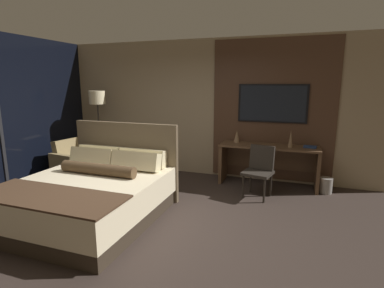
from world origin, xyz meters
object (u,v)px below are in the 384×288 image
(tv, at_px, (272,103))
(desk_chair, at_px, (260,167))
(book, at_px, (310,147))
(vase_short, at_px, (237,136))
(vase_tall, at_px, (291,139))
(bed, at_px, (92,194))
(armchair_by_window, at_px, (80,165))
(floor_lamp, at_px, (97,104))
(desk, at_px, (268,158))
(waste_bin, at_px, (326,185))

(tv, distance_m, desk_chair, 1.35)
(desk_chair, xyz_separation_m, book, (0.81, 0.66, 0.27))
(desk_chair, bearing_deg, vase_short, 139.76)
(vase_short, height_order, book, vase_short)
(vase_tall, bearing_deg, bed, -139.21)
(desk_chair, xyz_separation_m, vase_short, (-0.55, 0.72, 0.37))
(tv, height_order, book, tv)
(book, bearing_deg, desk_chair, -140.57)
(vase_tall, distance_m, book, 0.38)
(armchair_by_window, relative_size, vase_tall, 3.14)
(vase_tall, bearing_deg, tv, 141.74)
(book, bearing_deg, floor_lamp, -176.39)
(vase_short, bearing_deg, tv, 14.18)
(desk, distance_m, book, 0.77)
(bed, height_order, floor_lamp, floor_lamp)
(armchair_by_window, bearing_deg, vase_short, -66.26)
(desk_chair, relative_size, waste_bin, 3.13)
(desk, distance_m, tv, 1.04)
(armchair_by_window, relative_size, book, 4.14)
(armchair_by_window, height_order, waste_bin, armchair_by_window)
(tv, xyz_separation_m, vase_short, (-0.63, -0.16, -0.65))
(vase_tall, xyz_separation_m, waste_bin, (0.65, -0.05, -0.79))
(desk, height_order, floor_lamp, floor_lamp)
(bed, relative_size, vase_short, 9.12)
(bed, distance_m, armchair_by_window, 2.08)
(armchair_by_window, distance_m, vase_tall, 4.19)
(vase_tall, relative_size, waste_bin, 1.10)
(bed, bearing_deg, vase_short, 56.10)
(armchair_by_window, distance_m, vase_short, 3.25)
(desk, distance_m, vase_short, 0.73)
(desk_chair, xyz_separation_m, vase_tall, (0.46, 0.58, 0.41))
(armchair_by_window, bearing_deg, waste_bin, -74.14)
(desk, relative_size, vase_short, 7.83)
(bed, xyz_separation_m, desk, (2.24, 2.33, 0.16))
(floor_lamp, height_order, vase_short, floor_lamp)
(desk_chair, relative_size, vase_tall, 2.84)
(bed, relative_size, waste_bin, 7.53)
(vase_tall, height_order, book, vase_tall)
(bed, height_order, desk_chair, bed)
(bed, bearing_deg, desk, 46.12)
(tv, bearing_deg, waste_bin, -18.98)
(floor_lamp, distance_m, vase_short, 3.05)
(armchair_by_window, xyz_separation_m, floor_lamp, (0.08, 0.58, 1.21))
(desk_chair, height_order, armchair_by_window, desk_chair)
(vase_tall, bearing_deg, book, 13.45)
(vase_tall, bearing_deg, floor_lamp, -177.25)
(armchair_by_window, height_order, floor_lamp, floor_lamp)
(desk, xyz_separation_m, floor_lamp, (-3.61, -0.26, 0.95))
(book, bearing_deg, bed, -141.65)
(tv, bearing_deg, desk, -90.00)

